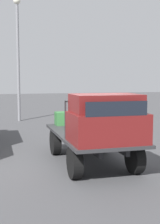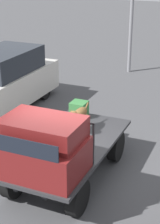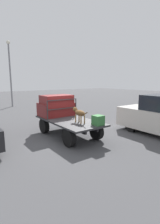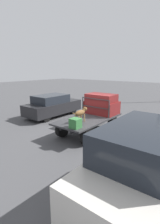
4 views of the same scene
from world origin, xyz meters
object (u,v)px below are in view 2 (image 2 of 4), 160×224
flatbed_truck (69,154)px  cargo_crate (79,109)px  dog (79,115)px  parked_pickup_far (2,82)px

flatbed_truck → cargo_crate: bearing=-164.3°
flatbed_truck → cargo_crate: (-1.68, -0.47, 0.46)m
cargo_crate → dog: bearing=23.4°
flatbed_truck → dog: 1.06m
parked_pickup_far → flatbed_truck: bearing=41.2°
flatbed_truck → cargo_crate: cargo_crate is taller
cargo_crate → parked_pickup_far: parked_pickup_far is taller
dog → cargo_crate: (-0.90, -0.39, -0.25)m
flatbed_truck → dog: dog is taller
flatbed_truck → parked_pickup_far: (-3.04, -3.98, 0.39)m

